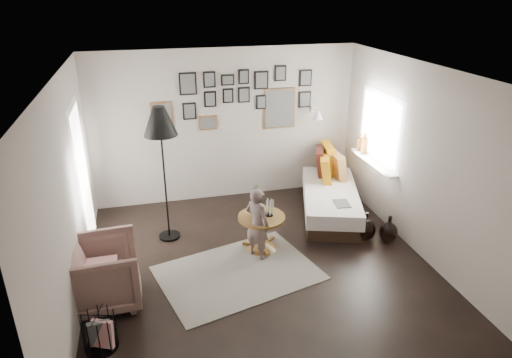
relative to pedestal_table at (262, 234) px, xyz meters
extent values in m
plane|color=black|center=(-0.13, -0.50, -0.24)|extent=(4.80, 4.80, 0.00)
plane|color=gray|center=(-0.13, 1.90, 1.06)|extent=(4.50, 0.00, 4.50)
plane|color=gray|center=(-0.13, -2.90, 1.06)|extent=(4.50, 0.00, 4.50)
plane|color=gray|center=(-2.38, -0.50, 1.06)|extent=(0.00, 4.80, 4.80)
plane|color=gray|center=(2.12, -0.50, 1.06)|extent=(0.00, 4.80, 4.80)
plane|color=white|center=(-0.13, -0.50, 2.36)|extent=(4.80, 4.80, 0.00)
plane|color=white|center=(-2.37, 0.70, 0.81)|extent=(0.00, 2.14, 2.14)
plane|color=white|center=(-2.37, 0.70, 0.81)|extent=(0.00, 1.88, 1.88)
plane|color=white|center=(-2.37, 0.70, 0.81)|extent=(0.00, 1.93, 1.93)
plane|color=white|center=(2.10, 0.70, 1.21)|extent=(0.00, 1.30, 1.30)
plane|color=white|center=(2.10, 0.70, 1.21)|extent=(0.00, 1.14, 1.14)
cube|color=white|center=(2.04, 0.70, 0.64)|extent=(0.15, 1.32, 0.04)
cylinder|color=#8C4C14|center=(2.04, 1.05, 0.80)|extent=(0.10, 0.10, 0.28)
cylinder|color=#8C4C14|center=(2.04, 1.22, 0.77)|extent=(0.08, 0.08, 0.22)
cube|color=brown|center=(-1.18, 1.89, 1.31)|extent=(0.35, 0.03, 0.45)
cube|color=black|center=(-1.18, 1.87, 1.31)|extent=(0.30, 0.01, 0.40)
cube|color=black|center=(-0.73, 1.89, 1.81)|extent=(0.28, 0.03, 0.36)
cube|color=black|center=(-0.73, 1.87, 1.81)|extent=(0.23, 0.01, 0.31)
cube|color=black|center=(-0.73, 1.89, 1.36)|extent=(0.22, 0.03, 0.28)
cube|color=black|center=(-0.73, 1.87, 1.36)|extent=(0.17, 0.01, 0.23)
cube|color=black|center=(-0.38, 1.89, 1.86)|extent=(0.20, 0.03, 0.26)
cube|color=black|center=(-0.38, 1.87, 1.86)|extent=(0.15, 0.01, 0.21)
cube|color=black|center=(-0.38, 1.89, 1.54)|extent=(0.20, 0.03, 0.26)
cube|color=black|center=(-0.38, 1.87, 1.54)|extent=(0.15, 0.01, 0.21)
cube|color=black|center=(-0.08, 1.89, 1.84)|extent=(0.22, 0.03, 0.18)
cube|color=black|center=(-0.08, 1.87, 1.84)|extent=(0.17, 0.01, 0.13)
cube|color=black|center=(-0.08, 1.89, 1.58)|extent=(0.18, 0.03, 0.24)
cube|color=black|center=(-0.08, 1.87, 1.58)|extent=(0.13, 0.01, 0.19)
cube|color=black|center=(0.19, 1.89, 1.88)|extent=(0.18, 0.03, 0.24)
cube|color=black|center=(0.19, 1.87, 1.88)|extent=(0.13, 0.01, 0.19)
cube|color=black|center=(0.19, 1.89, 1.58)|extent=(0.20, 0.03, 0.26)
cube|color=black|center=(0.19, 1.87, 1.58)|extent=(0.15, 0.01, 0.21)
cube|color=black|center=(0.49, 1.89, 1.81)|extent=(0.24, 0.03, 0.30)
cube|color=black|center=(0.49, 1.87, 1.81)|extent=(0.19, 0.01, 0.25)
cube|color=black|center=(0.49, 1.89, 1.44)|extent=(0.18, 0.03, 0.24)
cube|color=black|center=(0.49, 1.87, 1.44)|extent=(0.13, 0.01, 0.19)
cube|color=brown|center=(0.82, 1.89, 1.31)|extent=(0.55, 0.03, 0.70)
cube|color=black|center=(0.82, 1.87, 1.31)|extent=(0.50, 0.01, 0.65)
cube|color=black|center=(0.82, 1.89, 1.91)|extent=(0.20, 0.03, 0.26)
cube|color=black|center=(0.82, 1.87, 1.91)|extent=(0.15, 0.01, 0.21)
cube|color=black|center=(1.27, 1.89, 1.81)|extent=(0.22, 0.03, 0.28)
cube|color=black|center=(1.27, 1.87, 1.81)|extent=(0.17, 0.01, 0.23)
cube|color=black|center=(1.27, 1.89, 1.44)|extent=(0.22, 0.03, 0.28)
cube|color=black|center=(1.27, 1.87, 1.44)|extent=(0.17, 0.01, 0.23)
cube|color=brown|center=(-0.43, 1.89, 1.14)|extent=(0.30, 0.03, 0.24)
cube|color=black|center=(-0.43, 1.87, 1.14)|extent=(0.25, 0.01, 0.19)
cube|color=white|center=(1.42, 1.87, 1.26)|extent=(0.06, 0.04, 0.10)
cylinder|color=white|center=(1.42, 1.75, 1.28)|extent=(0.02, 0.24, 0.02)
cone|color=white|center=(1.42, 1.62, 1.22)|extent=(0.18, 0.18, 0.14)
cube|color=#BCB5A5|center=(-0.46, -0.52, -0.24)|extent=(2.28, 1.86, 0.01)
cone|color=brown|center=(0.00, 0.00, -0.19)|extent=(0.50, 0.50, 0.10)
cylinder|color=brown|center=(0.00, 0.00, 0.02)|extent=(0.10, 0.10, 0.38)
cylinder|color=brown|center=(0.00, 0.00, 0.26)|extent=(0.67, 0.67, 0.04)
ellipsoid|color=black|center=(-0.08, 0.02, 0.39)|extent=(0.19, 0.19, 0.21)
cylinder|color=black|center=(-0.08, 0.02, 0.51)|extent=(0.06, 0.06, 0.04)
cylinder|color=black|center=(0.11, 0.00, 0.29)|extent=(0.11, 0.11, 0.02)
cube|color=black|center=(1.37, 0.78, -0.13)|extent=(1.34, 2.03, 0.22)
cube|color=silver|center=(1.37, 0.78, 0.08)|extent=(1.41, 2.11, 0.24)
cube|color=#BA710A|center=(1.39, 1.55, 0.45)|extent=(0.32, 0.58, 0.55)
cube|color=#3E1813|center=(1.26, 1.45, 0.42)|extent=(0.40, 0.54, 0.49)
cube|color=brown|center=(1.51, 1.29, 0.41)|extent=(0.22, 0.47, 0.47)
cube|color=#BA710A|center=(1.32, 1.15, 0.40)|extent=(0.37, 0.50, 0.45)
cube|color=black|center=(1.32, 0.23, 0.21)|extent=(0.26, 0.32, 0.02)
imported|color=brown|center=(-2.13, -0.69, 0.16)|extent=(0.92, 0.90, 0.80)
cube|color=silver|center=(-2.12, -0.64, 0.24)|extent=(0.37, 0.38, 0.16)
cylinder|color=black|center=(-1.26, 0.66, -0.23)|extent=(0.31, 0.31, 0.03)
cylinder|color=black|center=(-1.26, 0.66, 0.65)|extent=(0.03, 0.03, 1.79)
cone|color=black|center=(-1.26, 0.66, 1.57)|extent=(0.47, 0.47, 0.40)
cube|color=black|center=(-2.13, -1.47, -0.05)|extent=(0.24, 0.11, 0.32)
cube|color=silver|center=(-2.10, -1.49, -0.05)|extent=(0.24, 0.17, 0.32)
ellipsoid|color=black|center=(1.55, -0.15, -0.07)|extent=(0.30, 0.30, 0.35)
cylinder|color=black|center=(1.55, -0.15, 0.16)|extent=(0.05, 0.05, 0.11)
ellipsoid|color=black|center=(1.87, -0.27, -0.09)|extent=(0.27, 0.27, 0.31)
cylinder|color=black|center=(1.87, -0.27, 0.12)|extent=(0.05, 0.05, 0.11)
imported|color=#624F4E|center=(-0.11, -0.19, 0.28)|extent=(0.43, 0.45, 1.04)
camera|label=1|loc=(-1.47, -5.48, 3.28)|focal=32.00mm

